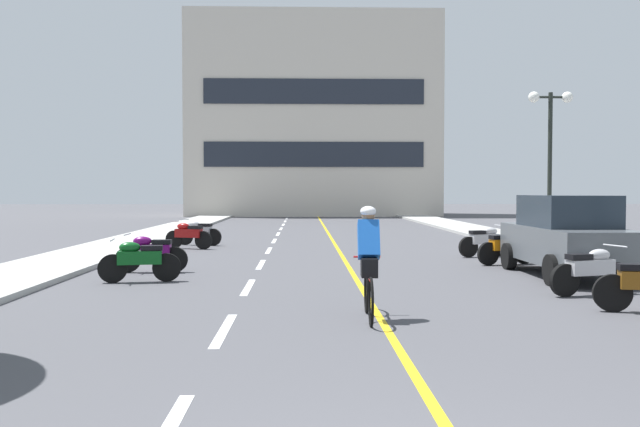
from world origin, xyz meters
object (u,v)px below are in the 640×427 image
Objects in this scene: street_lamp_mid at (550,133)px; motorcycle_3 at (591,270)px; parked_car_near at (567,236)px; motorcycle_9 at (199,232)px; motorcycle_7 at (485,241)px; motorcycle_4 at (139,260)px; motorcycle_8 at (188,235)px; motorcycle_5 at (151,252)px; motorcycle_6 at (507,246)px; cyclist_rider at (369,260)px.

street_lamp_mid is 10.31m from motorcycle_3.
motorcycle_9 is at bearing 137.89° from parked_car_near.
motorcycle_3 and motorcycle_7 have the same top height.
motorcycle_3 and motorcycle_4 have the same top height.
motorcycle_3 is 1.01× the size of motorcycle_7.
motorcycle_5 is at bearing -88.13° from motorcycle_8.
motorcycle_5 and motorcycle_9 have the same top height.
motorcycle_6 and motorcycle_9 have the same top height.
motorcycle_5 is 9.00m from motorcycle_6.
motorcycle_3 and motorcycle_9 have the same top height.
motorcycle_9 is (-9.56, 8.65, -0.44)m from parked_car_near.
motorcycle_4 is 1.04× the size of motorcycle_8.
street_lamp_mid reaches higher than motorcycle_3.
motorcycle_5 is at bearing 157.86° from motorcycle_3.
motorcycle_6 is at bearing -122.45° from street_lamp_mid.
cyclist_rider is (-4.30, -2.08, 0.41)m from motorcycle_3.
parked_car_near is 2.37× the size of cyclist_rider.
cyclist_rider is (4.42, -4.04, 0.41)m from motorcycle_4.
motorcycle_4 and motorcycle_5 have the same top height.
motorcycle_6 is 1.01× the size of motorcycle_8.
motorcycle_9 is (-0.09, 7.64, 0.00)m from motorcycle_5.
street_lamp_mid is 2.84× the size of cyclist_rider.
parked_car_near is at bearing -82.42° from motorcycle_7.
motorcycle_4 is 0.99× the size of motorcycle_5.
motorcycle_5 is 0.96× the size of cyclist_rider.
motorcycle_7 is 1.01× the size of motorcycle_8.
cyclist_rider is at bearing -154.19° from motorcycle_3.
parked_car_near reaches higher than motorcycle_4.
motorcycle_9 is (0.12, 1.40, 0.00)m from motorcycle_8.
street_lamp_mid reaches higher than motorcycle_5.
motorcycle_5 is 9.52m from motorcycle_7.
parked_car_near is 4.49m from motorcycle_7.
motorcycle_3 is 1.01× the size of motorcycle_6.
motorcycle_4 is at bearing 167.34° from motorcycle_3.
motorcycle_6 is 8.32m from cyclist_rider.
cyclist_rider is at bearing -121.41° from motorcycle_6.
cyclist_rider is (-4.33, -9.11, 0.41)m from motorcycle_7.
motorcycle_3 is at bearing -12.66° from motorcycle_4.
motorcycle_9 is (-0.23, 9.29, 0.00)m from motorcycle_4.
cyclist_rider is at bearing -121.81° from street_lamp_mid.
motorcycle_8 is (-11.85, 0.50, -3.34)m from street_lamp_mid.
motorcycle_5 is at bearing 128.73° from cyclist_rider.
motorcycle_4 is 9.29m from motorcycle_9.
motorcycle_3 is 9.57m from motorcycle_5.
motorcycle_8 is at bearing -94.76° from motorcycle_9.
motorcycle_6 is (-2.76, -4.34, -3.34)m from street_lamp_mid.
motorcycle_4 and motorcycle_8 have the same top height.
street_lamp_mid reaches higher than cyclist_rider.
motorcycle_4 is at bearing -160.76° from motorcycle_6.
parked_car_near is 2.56× the size of motorcycle_7.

